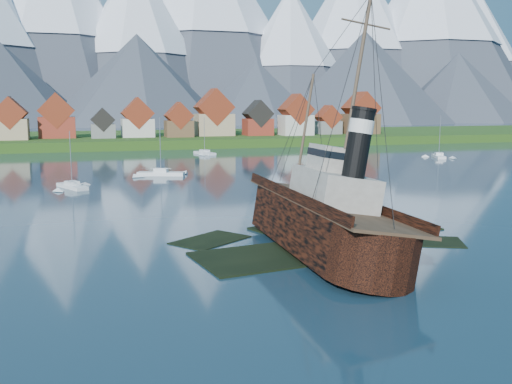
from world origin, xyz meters
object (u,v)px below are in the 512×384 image
object	(u,v)px
sailboat_d	(439,157)
sailboat_a	(72,187)
tugboat_wreck	(311,216)
sailboat_e	(205,153)
sailboat_c	(161,174)

from	to	relation	value
sailboat_d	sailboat_a	bearing A→B (deg)	-138.38
tugboat_wreck	sailboat_d	world-z (taller)	tugboat_wreck
sailboat_e	tugboat_wreck	bearing A→B (deg)	-112.81
sailboat_a	sailboat_d	world-z (taller)	sailboat_d
sailboat_a	sailboat_e	xyz separation A→B (m)	(36.37, 60.49, 0.01)
sailboat_c	sailboat_d	bearing A→B (deg)	-56.69
sailboat_c	sailboat_d	distance (m)	79.73
tugboat_wreck	sailboat_c	bearing A→B (deg)	97.45
sailboat_a	sailboat_c	xyz separation A→B (m)	(17.17, 13.38, 0.05)
sailboat_d	sailboat_c	bearing A→B (deg)	-143.76
tugboat_wreck	sailboat_c	world-z (taller)	tugboat_wreck
sailboat_a	sailboat_c	distance (m)	21.77
sailboat_a	sailboat_c	size ratio (longest dim) A/B	0.84
tugboat_wreck	sailboat_c	distance (m)	64.14
sailboat_a	sailboat_d	bearing A→B (deg)	-6.88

